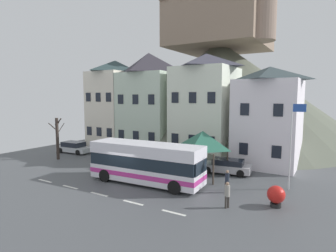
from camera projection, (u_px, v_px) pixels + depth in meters
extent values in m
cube|color=#4C4F53|center=(124.00, 185.00, 21.56)|extent=(40.00, 60.00, 0.06)
cube|color=silver|center=(45.00, 181.00, 22.40)|extent=(1.60, 0.20, 0.01)
cube|color=silver|center=(70.00, 187.00, 20.87)|extent=(1.60, 0.20, 0.01)
cube|color=silver|center=(99.00, 194.00, 19.33)|extent=(1.60, 0.20, 0.01)
cube|color=silver|center=(133.00, 203.00, 17.80)|extent=(1.60, 0.20, 0.01)
cube|color=silver|center=(174.00, 213.00, 16.26)|extent=(1.60, 0.20, 0.01)
cube|color=silver|center=(116.00, 110.00, 37.35)|extent=(5.16, 6.51, 9.96)
pyramid|color=#2B3E40|center=(115.00, 67.00, 36.73)|extent=(5.16, 6.51, 1.58)
cube|color=black|center=(89.00, 131.00, 35.70)|extent=(0.80, 0.06, 1.10)
cube|color=black|center=(99.00, 132.00, 34.82)|extent=(0.80, 0.06, 1.10)
cube|color=black|center=(109.00, 133.00, 33.94)|extent=(0.80, 0.06, 1.10)
cube|color=black|center=(88.00, 97.00, 35.24)|extent=(0.80, 0.06, 1.10)
cube|color=black|center=(98.00, 97.00, 34.36)|extent=(0.80, 0.06, 1.10)
cube|color=black|center=(108.00, 97.00, 33.48)|extent=(0.80, 0.06, 1.10)
cube|color=silver|center=(149.00, 113.00, 33.88)|extent=(6.55, 5.31, 9.61)
pyramid|color=#37333C|center=(149.00, 63.00, 33.25)|extent=(6.55, 5.31, 2.38)
cube|color=black|center=(121.00, 134.00, 32.98)|extent=(0.80, 0.06, 1.10)
cube|color=black|center=(136.00, 136.00, 31.86)|extent=(0.80, 0.06, 1.10)
cube|color=black|center=(151.00, 137.00, 30.74)|extent=(0.80, 0.06, 1.10)
cube|color=black|center=(121.00, 99.00, 32.53)|extent=(0.80, 0.06, 1.10)
cube|color=black|center=(135.00, 99.00, 31.42)|extent=(0.80, 0.06, 1.10)
cube|color=black|center=(151.00, 99.00, 30.30)|extent=(0.80, 0.06, 1.10)
cube|color=silver|center=(205.00, 113.00, 30.70)|extent=(6.05, 6.53, 9.92)
pyramid|color=#3B3B48|center=(206.00, 61.00, 30.09)|extent=(6.05, 6.53, 1.52)
cube|color=black|center=(175.00, 139.00, 29.20)|extent=(0.80, 0.06, 1.10)
cube|color=black|center=(192.00, 140.00, 28.17)|extent=(0.80, 0.06, 1.10)
cube|color=black|center=(211.00, 142.00, 27.14)|extent=(0.80, 0.06, 1.10)
cube|color=black|center=(175.00, 98.00, 28.74)|extent=(0.80, 0.06, 1.10)
cube|color=black|center=(193.00, 98.00, 27.71)|extent=(0.80, 0.06, 1.10)
cube|color=black|center=(211.00, 98.00, 26.68)|extent=(0.80, 0.06, 1.10)
cube|color=white|center=(268.00, 123.00, 27.40)|extent=(5.75, 6.62, 8.37)
pyramid|color=#313E41|center=(270.00, 73.00, 26.88)|extent=(5.75, 6.62, 1.32)
cube|color=black|center=(243.00, 149.00, 25.52)|extent=(0.80, 0.06, 1.10)
cube|color=black|center=(276.00, 152.00, 24.05)|extent=(0.80, 0.06, 1.10)
cube|color=black|center=(245.00, 109.00, 25.13)|extent=(0.80, 0.06, 1.10)
cube|color=black|center=(278.00, 110.00, 23.66)|extent=(0.80, 0.06, 1.10)
cone|color=#5D6253|center=(219.00, 90.00, 46.10)|extent=(43.53, 43.53, 15.74)
cube|color=gray|center=(220.00, 28.00, 45.03)|extent=(14.31, 14.31, 6.84)
cylinder|color=gray|center=(261.00, 10.00, 38.24)|extent=(4.26, 4.26, 8.30)
cube|color=white|center=(146.00, 173.00, 21.76)|extent=(9.30, 3.07, 1.11)
cube|color=#BF338C|center=(146.00, 172.00, 21.75)|extent=(9.32, 3.09, 0.36)
cube|color=#19232D|center=(146.00, 160.00, 21.65)|extent=(9.20, 3.02, 0.93)
cube|color=white|center=(146.00, 149.00, 21.55)|extent=(9.30, 3.07, 0.87)
cube|color=#19232D|center=(201.00, 167.00, 19.53)|extent=(0.18, 2.13, 0.90)
cylinder|color=black|center=(189.00, 178.00, 21.43)|extent=(1.01, 0.34, 1.00)
cylinder|color=black|center=(175.00, 187.00, 19.28)|extent=(1.01, 0.34, 1.00)
cylinder|color=black|center=(123.00, 169.00, 24.30)|extent=(1.01, 0.34, 1.00)
cylinder|color=black|center=(105.00, 176.00, 22.15)|extent=(1.01, 0.34, 1.00)
cylinder|color=#473D33|center=(193.00, 157.00, 25.87)|extent=(0.14, 0.14, 2.40)
cylinder|color=#473D33|center=(227.00, 161.00, 24.18)|extent=(0.14, 0.14, 2.40)
cylinder|color=#473D33|center=(176.00, 164.00, 23.06)|extent=(0.14, 0.14, 2.40)
cylinder|color=#473D33|center=(213.00, 169.00, 21.37)|extent=(0.14, 0.14, 2.40)
pyramid|color=#27634E|center=(203.00, 140.00, 23.41)|extent=(3.60, 3.60, 1.51)
cube|color=silver|center=(75.00, 149.00, 33.57)|extent=(4.40, 2.15, 0.57)
cube|color=#1E232D|center=(73.00, 144.00, 33.60)|extent=(2.67, 1.81, 0.57)
cylinder|color=black|center=(89.00, 150.00, 33.73)|extent=(0.65, 0.24, 0.64)
cylinder|color=black|center=(78.00, 152.00, 32.15)|extent=(0.65, 0.24, 0.64)
cylinder|color=black|center=(72.00, 148.00, 35.02)|extent=(0.65, 0.24, 0.64)
cylinder|color=black|center=(61.00, 150.00, 33.43)|extent=(0.65, 0.24, 0.64)
cube|color=silver|center=(226.00, 168.00, 24.64)|extent=(4.52, 2.23, 0.62)
cube|color=#1E232D|center=(228.00, 162.00, 24.50)|extent=(2.77, 1.81, 0.47)
cylinder|color=black|center=(207.00, 170.00, 24.50)|extent=(0.66, 0.28, 0.64)
cylinder|color=black|center=(212.00, 166.00, 25.98)|extent=(0.66, 0.28, 0.64)
cylinder|color=black|center=(240.00, 174.00, 23.34)|extent=(0.66, 0.28, 0.64)
cylinder|color=black|center=(243.00, 169.00, 24.82)|extent=(0.66, 0.28, 0.64)
cube|color=navy|center=(141.00, 157.00, 29.27)|extent=(3.93, 1.87, 0.56)
cube|color=#1E232D|center=(143.00, 152.00, 29.12)|extent=(2.38, 1.61, 0.46)
cylinder|color=black|center=(127.00, 158.00, 29.17)|extent=(0.65, 0.22, 0.64)
cylinder|color=black|center=(136.00, 155.00, 30.61)|extent=(0.65, 0.22, 0.64)
cylinder|color=black|center=(147.00, 161.00, 27.95)|extent=(0.65, 0.22, 0.64)
cylinder|color=black|center=(156.00, 158.00, 29.39)|extent=(0.65, 0.22, 0.64)
cylinder|color=#38332D|center=(226.00, 202.00, 16.87)|extent=(0.13, 0.13, 0.79)
cylinder|color=#38332D|center=(228.00, 201.00, 16.98)|extent=(0.13, 0.13, 0.79)
cylinder|color=gray|center=(227.00, 191.00, 16.85)|extent=(0.32, 0.32, 0.70)
sphere|color=#9E7A60|center=(227.00, 184.00, 16.80)|extent=(0.21, 0.21, 0.21)
cylinder|color=#38332D|center=(228.00, 187.00, 19.61)|extent=(0.14, 0.14, 0.79)
cylinder|color=#38332D|center=(226.00, 187.00, 19.66)|extent=(0.14, 0.14, 0.79)
cylinder|color=#232B38|center=(227.00, 178.00, 19.56)|extent=(0.30, 0.30, 0.67)
sphere|color=#9E7A60|center=(227.00, 172.00, 19.51)|extent=(0.22, 0.22, 0.22)
cylinder|color=black|center=(203.00, 179.00, 21.60)|extent=(0.17, 0.17, 0.79)
cylinder|color=black|center=(202.00, 179.00, 21.46)|extent=(0.17, 0.17, 0.79)
cylinder|color=#232B38|center=(203.00, 171.00, 21.46)|extent=(0.33, 0.33, 0.70)
sphere|color=#9E7A60|center=(203.00, 165.00, 21.41)|extent=(0.22, 0.22, 0.22)
cube|color=#33473D|center=(232.00, 168.00, 24.77)|extent=(1.40, 0.45, 0.08)
cube|color=#33473D|center=(232.00, 165.00, 24.94)|extent=(1.40, 0.06, 0.40)
cube|color=#2D2D33|center=(225.00, 169.00, 25.11)|extent=(0.08, 0.36, 0.45)
cube|color=#2D2D33|center=(238.00, 171.00, 24.48)|extent=(0.08, 0.36, 0.45)
cylinder|color=silver|center=(290.00, 147.00, 20.04)|extent=(0.10, 0.10, 6.35)
cube|color=#264CA5|center=(299.00, 108.00, 19.51)|extent=(0.90, 0.03, 0.56)
cylinder|color=black|center=(276.00, 205.00, 17.12)|extent=(0.65, 0.65, 0.25)
sphere|color=red|center=(276.00, 194.00, 17.05)|extent=(1.09, 1.09, 1.09)
cylinder|color=#382D28|center=(57.00, 139.00, 29.87)|extent=(0.32, 0.32, 4.51)
cylinder|color=#382D28|center=(59.00, 121.00, 29.40)|extent=(0.95, 0.19, 0.59)
cylinder|color=#382D28|center=(59.00, 122.00, 29.68)|extent=(0.52, 0.36, 0.84)
cylinder|color=#382D28|center=(56.00, 127.00, 30.11)|extent=(0.87, 0.50, 0.58)
cylinder|color=#382D28|center=(53.00, 127.00, 29.24)|extent=(0.24, 1.15, 0.95)
cylinder|color=#382D28|center=(61.00, 128.00, 30.25)|extent=(0.21, 1.12, 1.10)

